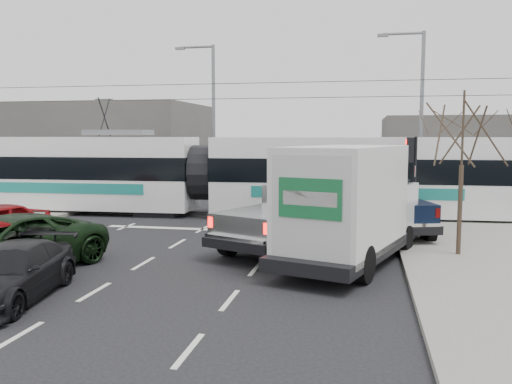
% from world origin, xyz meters
% --- Properties ---
extents(ground, '(120.00, 120.00, 0.00)m').
position_xyz_m(ground, '(0.00, 0.00, 0.00)').
color(ground, black).
rests_on(ground, ground).
extents(rails, '(60.00, 1.60, 0.03)m').
position_xyz_m(rails, '(0.00, 10.00, 0.01)').
color(rails, '#33302D').
rests_on(rails, ground).
extents(building_left, '(14.00, 10.00, 6.00)m').
position_xyz_m(building_left, '(-14.00, 22.00, 3.00)').
color(building_left, '#615D57').
rests_on(building_left, ground).
extents(building_right, '(12.00, 10.00, 5.00)m').
position_xyz_m(building_right, '(12.00, 24.00, 2.50)').
color(building_right, '#615D57').
rests_on(building_right, ground).
extents(bare_tree, '(2.40, 2.40, 5.00)m').
position_xyz_m(bare_tree, '(7.60, 2.50, 3.79)').
color(bare_tree, '#47382B').
rests_on(bare_tree, ground).
extents(traffic_signal, '(0.44, 0.44, 3.60)m').
position_xyz_m(traffic_signal, '(6.47, 6.50, 2.74)').
color(traffic_signal, black).
rests_on(traffic_signal, ground).
extents(street_lamp_near, '(2.38, 0.25, 9.00)m').
position_xyz_m(street_lamp_near, '(7.31, 14.00, 5.11)').
color(street_lamp_near, slate).
rests_on(street_lamp_near, ground).
extents(street_lamp_far, '(2.38, 0.25, 9.00)m').
position_xyz_m(street_lamp_far, '(-4.19, 16.00, 5.11)').
color(street_lamp_far, slate).
rests_on(street_lamp_far, ground).
extents(catenary, '(60.00, 0.20, 7.00)m').
position_xyz_m(catenary, '(0.00, 10.00, 3.88)').
color(catenary, black).
rests_on(catenary, ground).
extents(tram, '(27.17, 3.77, 5.53)m').
position_xyz_m(tram, '(-2.82, 9.81, 1.96)').
color(tram, white).
rests_on(tram, ground).
extents(silver_pickup, '(4.80, 7.07, 2.44)m').
position_xyz_m(silver_pickup, '(2.55, 3.45, 1.21)').
color(silver_pickup, black).
rests_on(silver_pickup, ground).
extents(box_truck, '(4.45, 7.39, 3.50)m').
position_xyz_m(box_truck, '(4.33, 1.16, 1.73)').
color(box_truck, black).
rests_on(box_truck, ground).
extents(navy_pickup, '(3.66, 6.15, 2.44)m').
position_xyz_m(navy_pickup, '(5.39, 6.62, 1.20)').
color(navy_pickup, black).
rests_on(navy_pickup, ground).
extents(green_car, '(4.48, 6.23, 1.57)m').
position_xyz_m(green_car, '(-5.00, -1.77, 0.79)').
color(green_car, black).
rests_on(green_car, ground).
extents(dark_car, '(2.39, 4.60, 1.27)m').
position_xyz_m(dark_car, '(-3.27, -3.95, 0.64)').
color(dark_car, black).
rests_on(dark_car, ground).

